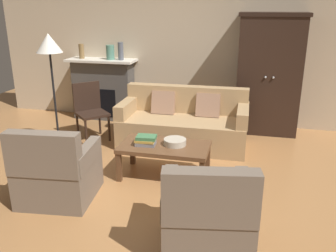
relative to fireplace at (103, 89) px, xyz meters
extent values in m
plane|color=#B27A47|center=(1.55, -2.30, -0.57)|extent=(9.60, 9.60, 0.00)
cube|color=beige|center=(1.55, 0.25, 0.83)|extent=(7.20, 0.10, 2.80)
cube|color=#4C4947|center=(0.00, 0.00, -0.03)|extent=(1.10, 0.36, 1.08)
cube|color=black|center=(0.00, -0.18, -0.23)|extent=(0.60, 0.01, 0.52)
cube|color=white|center=(0.00, -0.02, 0.53)|extent=(1.26, 0.48, 0.04)
cube|color=black|center=(2.95, -0.08, 0.38)|extent=(1.00, 0.52, 1.89)
cube|color=black|center=(2.95, -0.08, 1.35)|extent=(1.06, 0.55, 0.06)
sphere|color=#ADAFB5|center=(2.89, -0.35, 0.41)|extent=(0.04, 0.04, 0.04)
sphere|color=#ADAFB5|center=(3.01, -0.35, 0.41)|extent=(0.04, 0.04, 0.04)
cube|color=tan|center=(1.72, -1.05, -0.35)|extent=(1.91, 0.86, 0.44)
cube|color=tan|center=(1.71, -0.71, 0.08)|extent=(1.90, 0.20, 0.42)
cube|color=tan|center=(0.84, -1.06, -0.02)|extent=(0.17, 0.80, 0.22)
cube|color=tan|center=(2.60, -1.03, -0.02)|extent=(0.17, 0.80, 0.22)
cube|color=#9E755B|center=(1.37, -0.85, 0.04)|extent=(0.36, 0.19, 0.37)
cube|color=#9E755B|center=(2.07, -0.84, 0.04)|extent=(0.36, 0.19, 0.37)
cube|color=brown|center=(1.70, -2.12, -0.17)|extent=(1.10, 0.60, 0.05)
cube|color=brown|center=(1.19, -2.38, -0.38)|extent=(0.06, 0.06, 0.37)
cube|color=brown|center=(2.21, -2.38, -0.38)|extent=(0.06, 0.06, 0.37)
cube|color=brown|center=(1.19, -1.86, -0.38)|extent=(0.06, 0.06, 0.37)
cube|color=brown|center=(2.21, -1.86, -0.38)|extent=(0.06, 0.06, 0.37)
cylinder|color=beige|center=(1.82, -2.08, -0.11)|extent=(0.28, 0.28, 0.08)
cube|color=gray|center=(1.47, -2.16, -0.13)|extent=(0.25, 0.19, 0.05)
cube|color=gold|center=(1.47, -2.17, -0.09)|extent=(0.25, 0.18, 0.03)
cube|color=#427A4C|center=(1.48, -2.16, -0.05)|extent=(0.25, 0.19, 0.04)
cylinder|color=olive|center=(-0.38, -0.02, 0.68)|extent=(0.09, 0.09, 0.26)
cylinder|color=slate|center=(0.18, -0.02, 0.68)|extent=(0.15, 0.15, 0.26)
cylinder|color=#565B66|center=(0.38, -0.02, 0.71)|extent=(0.10, 0.10, 0.31)
cube|color=#756656|center=(0.68, -2.89, -0.36)|extent=(0.84, 0.84, 0.42)
cube|color=#756656|center=(0.72, -3.19, 0.08)|extent=(0.77, 0.24, 0.46)
cube|color=#756656|center=(1.01, -2.85, -0.05)|extent=(0.20, 0.71, 0.20)
cube|color=#756656|center=(0.35, -2.92, -0.05)|extent=(0.20, 0.71, 0.20)
cube|color=#756656|center=(2.39, -3.35, -0.36)|extent=(0.88, 0.88, 0.42)
cube|color=#756656|center=(2.45, -3.65, 0.08)|extent=(0.78, 0.29, 0.46)
cube|color=#756656|center=(2.72, -3.29, -0.05)|extent=(0.24, 0.71, 0.20)
cube|color=#756656|center=(2.07, -3.40, -0.05)|extent=(0.24, 0.71, 0.20)
cube|color=black|center=(0.28, -1.13, -0.14)|extent=(0.62, 0.62, 0.04)
cylinder|color=black|center=(0.29, -1.39, -0.36)|extent=(0.04, 0.04, 0.41)
cylinder|color=black|center=(0.55, -1.12, -0.36)|extent=(0.04, 0.04, 0.41)
cylinder|color=black|center=(0.01, -1.13, -0.36)|extent=(0.04, 0.04, 0.41)
cylinder|color=black|center=(0.28, -0.86, -0.36)|extent=(0.04, 0.04, 0.41)
cube|color=black|center=(0.14, -0.99, 0.11)|extent=(0.33, 0.34, 0.45)
cylinder|color=black|center=(-0.06, -1.61, -0.56)|extent=(0.26, 0.26, 0.02)
cylinder|color=black|center=(-0.06, -1.61, 0.16)|extent=(0.03, 0.03, 1.45)
cone|color=white|center=(-0.06, -1.61, 1.00)|extent=(0.36, 0.36, 0.26)
ellipsoid|color=beige|center=(0.02, -2.29, -0.32)|extent=(0.23, 0.42, 0.22)
sphere|color=beige|center=(0.04, -2.05, -0.26)|extent=(0.15, 0.15, 0.15)
cylinder|color=beige|center=(-0.02, -2.17, -0.50)|extent=(0.06, 0.06, 0.14)
cylinder|color=beige|center=(0.09, -2.18, -0.50)|extent=(0.06, 0.06, 0.14)
cylinder|color=beige|center=(-0.04, -2.41, -0.50)|extent=(0.06, 0.06, 0.14)
cylinder|color=beige|center=(0.07, -2.42, -0.50)|extent=(0.06, 0.06, 0.14)
sphere|color=beige|center=(0.00, -2.52, -0.30)|extent=(0.06, 0.06, 0.06)
camera|label=1|loc=(2.69, -6.11, 1.51)|focal=38.43mm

